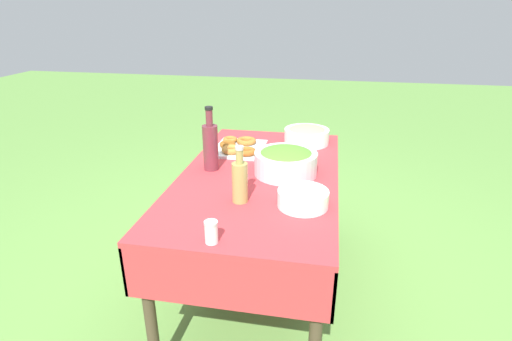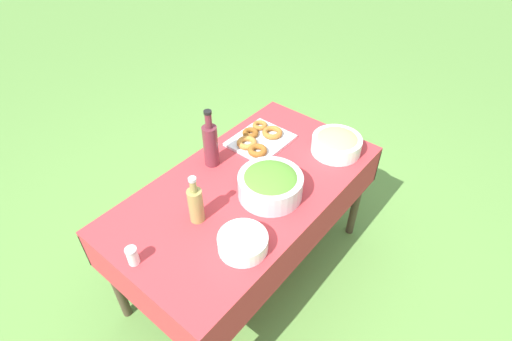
# 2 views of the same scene
# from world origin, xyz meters

# --- Properties ---
(ground_plane) EXTENTS (14.00, 14.00, 0.00)m
(ground_plane) POSITION_xyz_m (0.00, 0.00, 0.00)
(ground_plane) COLOR #609342
(picnic_table) EXTENTS (1.46, 0.80, 0.72)m
(picnic_table) POSITION_xyz_m (0.00, 0.00, 0.62)
(picnic_table) COLOR #B73338
(picnic_table) RESTS_ON ground_plane
(salad_bowl) EXTENTS (0.32, 0.32, 0.14)m
(salad_bowl) POSITION_xyz_m (-0.02, 0.13, 0.79)
(salad_bowl) COLOR silver
(salad_bowl) RESTS_ON picnic_table
(pasta_bowl) EXTENTS (0.28, 0.28, 0.11)m
(pasta_bowl) POSITION_xyz_m (-0.53, 0.20, 0.77)
(pasta_bowl) COLOR white
(pasta_bowl) RESTS_ON picnic_table
(donut_platter) EXTENTS (0.34, 0.29, 0.05)m
(donut_platter) POSITION_xyz_m (-0.33, -0.18, 0.74)
(donut_platter) COLOR silver
(donut_platter) RESTS_ON picnic_table
(plate_stack) EXTENTS (0.22, 0.22, 0.07)m
(plate_stack) POSITION_xyz_m (0.31, 0.25, 0.75)
(plate_stack) COLOR white
(plate_stack) RESTS_ON picnic_table
(olive_oil_bottle) EXTENTS (0.07, 0.07, 0.26)m
(olive_oil_bottle) POSITION_xyz_m (0.32, -0.03, 0.82)
(olive_oil_bottle) COLOR #998E4C
(olive_oil_bottle) RESTS_ON picnic_table
(wine_bottle) EXTENTS (0.08, 0.08, 0.34)m
(wine_bottle) POSITION_xyz_m (-0.01, -0.26, 0.85)
(wine_bottle) COLOR maroon
(wine_bottle) RESTS_ON picnic_table
(salt_shaker) EXTENTS (0.05, 0.05, 0.09)m
(salt_shaker) POSITION_xyz_m (0.66, -0.06, 0.76)
(salt_shaker) COLOR white
(salt_shaker) RESTS_ON picnic_table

